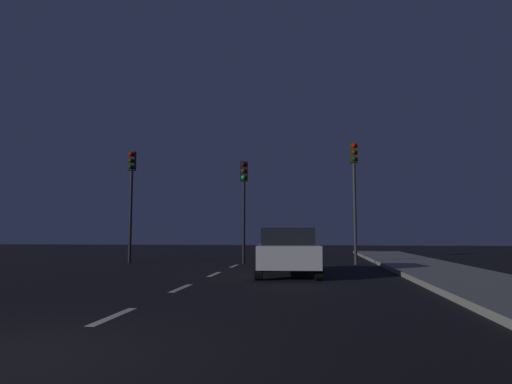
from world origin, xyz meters
TOP-DOWN VIEW (x-y plane):
  - ground_plane at (0.00, 7.00)m, footprint 80.00×80.00m
  - sidewalk_curb_right at (7.50, 7.00)m, footprint 3.00×40.00m
  - lane_stripe_second at (0.00, 2.60)m, footprint 0.16×1.60m
  - lane_stripe_third at (0.00, 6.40)m, footprint 0.16×1.60m
  - lane_stripe_fourth at (0.00, 10.20)m, footprint 0.16×1.60m
  - lane_stripe_fifth at (0.00, 14.00)m, footprint 0.16×1.60m
  - traffic_signal_left at (-5.12, 15.31)m, footprint 0.32×0.38m
  - traffic_signal_center at (0.19, 15.31)m, footprint 0.32×0.38m
  - traffic_signal_right at (5.08, 15.31)m, footprint 0.32×0.38m
  - car_stopped_ahead at (2.43, 10.02)m, footprint 2.23×4.25m

SIDE VIEW (x-z plane):
  - ground_plane at x=0.00m, z-range 0.00..0.00m
  - lane_stripe_second at x=0.00m, z-range 0.00..0.01m
  - lane_stripe_third at x=0.00m, z-range 0.00..0.01m
  - lane_stripe_fourth at x=0.00m, z-range 0.00..0.01m
  - lane_stripe_fifth at x=0.00m, z-range 0.00..0.01m
  - sidewalk_curb_right at x=7.50m, z-range 0.00..0.15m
  - car_stopped_ahead at x=2.43m, z-range 0.01..1.54m
  - traffic_signal_center at x=0.19m, z-range 0.94..5.54m
  - traffic_signal_left at x=-5.12m, z-range 1.02..6.21m
  - traffic_signal_right at x=5.08m, z-range 1.05..6.39m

